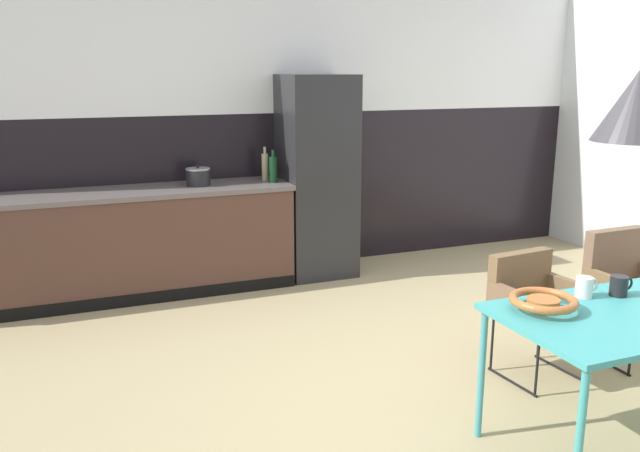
{
  "coord_description": "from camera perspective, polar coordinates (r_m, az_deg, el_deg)",
  "views": [
    {
      "loc": [
        -1.9,
        -2.87,
        1.86
      ],
      "look_at": [
        -0.5,
        0.67,
        0.94
      ],
      "focal_mm": 36.61,
      "sensor_mm": 36.0,
      "label": 1
    }
  ],
  "objects": [
    {
      "name": "mug_white_ceramic",
      "position": [
        3.69,
        24.7,
        -4.77
      ],
      "size": [
        0.14,
        0.09,
        0.1
      ],
      "color": "black",
      "rests_on": "dining_table"
    },
    {
      "name": "kitchen_counter",
      "position": [
        5.65,
        -18.12,
        -1.61
      ],
      "size": [
        3.09,
        0.63,
        0.89
      ],
      "color": "#492E25",
      "rests_on": "ground"
    },
    {
      "name": "mug_dark_espresso",
      "position": [
        3.6,
        22.13,
        -4.96
      ],
      "size": [
        0.13,
        0.09,
        0.11
      ],
      "color": "white",
      "rests_on": "dining_table"
    },
    {
      "name": "back_wall_panel_upper",
      "position": [
        6.14,
        -3.6,
        16.73
      ],
      "size": [
        6.62,
        0.12,
        1.47
      ],
      "primitive_type": "cube",
      "color": "white",
      "rests_on": "back_wall_splashback_dark"
    },
    {
      "name": "back_wall_splashback_dark",
      "position": [
        6.23,
        -3.4,
        3.12
      ],
      "size": [
        6.62,
        0.12,
        1.47
      ],
      "primitive_type": "cube",
      "color": "black",
      "rests_on": "ground"
    },
    {
      "name": "armchair_facing_counter",
      "position": [
        4.23,
        18.18,
        -5.86
      ],
      "size": [
        0.53,
        0.51,
        0.75
      ],
      "rotation": [
        0.0,
        0.0,
        3.24
      ],
      "color": "brown",
      "rests_on": "ground"
    },
    {
      "name": "armchair_head_of_table",
      "position": [
        4.72,
        25.19,
        -4.16
      ],
      "size": [
        0.5,
        0.48,
        0.84
      ],
      "rotation": [
        0.0,
        0.0,
        3.16
      ],
      "color": "brown",
      "rests_on": "ground"
    },
    {
      "name": "refrigerator_column",
      "position": [
        5.94,
        -0.29,
        4.33
      ],
      "size": [
        0.61,
        0.6,
        1.82
      ],
      "primitive_type": "cube",
      "color": "#232326",
      "rests_on": "ground"
    },
    {
      "name": "bottle_vinegar_dark",
      "position": [
        5.72,
        -4.1,
        4.99
      ],
      "size": [
        0.07,
        0.07,
        0.28
      ],
      "color": "#0F3319",
      "rests_on": "kitchen_counter"
    },
    {
      "name": "cooking_pot",
      "position": [
        5.65,
        -10.6,
        4.25
      ],
      "size": [
        0.21,
        0.21,
        0.17
      ],
      "color": "black",
      "rests_on": "kitchen_counter"
    },
    {
      "name": "bottle_oil_tall",
      "position": [
        5.85,
        -4.83,
        5.23
      ],
      "size": [
        0.06,
        0.06,
        0.3
      ],
      "color": "tan",
      "rests_on": "kitchen_counter"
    },
    {
      "name": "ground_plane",
      "position": [
        3.91,
        10.93,
        -15.12
      ],
      "size": [
        8.61,
        8.61,
        0.0
      ],
      "primitive_type": "plane",
      "color": "tan"
    },
    {
      "name": "fruit_bowl",
      "position": [
        3.33,
        18.94,
        -6.26
      ],
      "size": [
        0.33,
        0.33,
        0.07
      ],
      "color": "#B2662D",
      "rests_on": "dining_table"
    },
    {
      "name": "pendant_lamp_over_table_near",
      "position": [
        3.23,
        25.94,
        9.47
      ],
      "size": [
        0.37,
        0.37,
        1.34
      ],
      "color": "black"
    }
  ]
}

